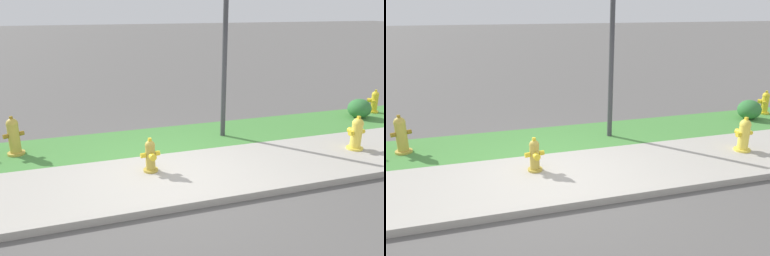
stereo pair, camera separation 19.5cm
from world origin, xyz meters
TOP-DOWN VIEW (x-y plane):
  - ground_plane at (0.00, 0.00)m, footprint 120.00×120.00m
  - sidewalk_pavement at (0.00, 0.00)m, footprint 18.00×2.10m
  - grass_verge at (0.00, 1.93)m, footprint 18.00×1.75m
  - street_curb at (0.00, -1.13)m, footprint 18.00×0.16m
  - fire_hydrant_across_street at (-0.30, 0.31)m, footprint 0.36×0.33m
  - fire_hydrant_far_end at (-2.73, 1.98)m, footprint 0.40×0.38m
  - fire_hydrant_at_driveway at (6.53, 2.29)m, footprint 0.34×0.34m
  - fire_hydrant_mid_block at (4.00, 0.08)m, footprint 0.40×0.38m
  - shrub_bush_far_verge at (5.76, 1.98)m, footprint 0.60×0.60m

SIDE VIEW (x-z plane):
  - ground_plane at x=0.00m, z-range 0.00..0.00m
  - grass_verge at x=0.00m, z-range 0.00..0.01m
  - sidewalk_pavement at x=0.00m, z-range 0.00..0.01m
  - street_curb at x=0.00m, z-range 0.00..0.12m
  - shrub_bush_far_verge at x=5.76m, z-range 0.00..0.51m
  - fire_hydrant_across_street at x=-0.30m, z-range -0.02..0.63m
  - fire_hydrant_at_driveway at x=6.53m, z-range -0.02..0.64m
  - fire_hydrant_mid_block at x=4.00m, z-range -0.02..0.71m
  - fire_hydrant_far_end at x=-2.73m, z-range -0.01..0.79m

